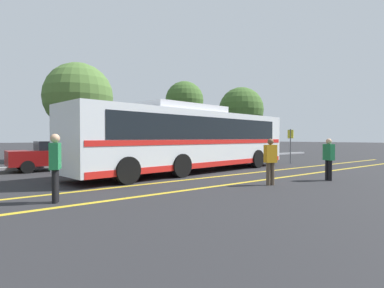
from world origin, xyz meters
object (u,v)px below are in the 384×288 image
Objects in this scene: parked_car_1 at (53,155)px; transit_bus at (192,138)px; pedestrian_2 at (329,157)px; bus_stop_sign at (290,142)px; pedestrian_0 at (270,159)px; pedestrian_1 at (55,163)px; tree_1 at (241,110)px; tree_2 at (79,97)px; tree_3 at (184,101)px.

transit_bus is at bearing -132.90° from parked_car_1.
bus_stop_sign is (5.79, 5.59, 0.49)m from pedestrian_2.
pedestrian_1 is at bearing 6.69° from pedestrian_0.
tree_1 reaches higher than parked_car_1.
parked_car_1 is 20.57m from tree_1.
tree_1 reaches higher than pedestrian_0.
transit_bus reaches higher than pedestrian_0.
tree_3 is (9.19, -0.60, 0.37)m from tree_2.
bus_stop_sign is at bearing 127.28° from pedestrian_1.
tree_1 reaches higher than bus_stop_sign.
tree_1 is at bearing -114.24° from pedestrian_0.
bus_stop_sign is (15.24, 3.30, 0.41)m from pedestrian_1.
bus_stop_sign reaches higher than pedestrian_0.
bus_stop_sign is at bearing 81.85° from transit_bus.
pedestrian_2 is at bearing 101.43° from pedestrian_1.
transit_bus is 11.34m from tree_2.
pedestrian_0 is at bearing -83.79° from tree_2.
tree_3 reaches higher than bus_stop_sign.
pedestrian_2 is at bearing 14.87° from transit_bus.
parked_car_1 is 14.33m from bus_stop_sign.
pedestrian_2 is 17.47m from tree_2.
bus_stop_sign is (8.11, -0.15, -0.25)m from transit_bus.
transit_bus is at bearing 42.76° from pedestrian_2.
pedestrian_1 is (-6.70, 1.61, 0.09)m from pedestrian_0.
tree_1 is (21.45, 13.41, 3.62)m from pedestrian_1.
tree_2 is (-16.46, 0.77, 0.03)m from tree_1.
pedestrian_1 is at bearing -109.37° from tree_2.
pedestrian_0 is at bearing -67.12° from bus_stop_sign.
tree_2 is (3.11, 5.77, 3.90)m from parked_car_1.
pedestrian_1 reaches higher than parked_car_1.
pedestrian_2 is 0.23× the size of tree_2.
pedestrian_0 is 0.93× the size of pedestrian_1.
pedestrian_1 is at bearing 97.22° from pedestrian_2.
pedestrian_1 reaches higher than pedestrian_2.
transit_bus is at bearing 140.89° from pedestrian_1.
transit_bus is 7.96m from pedestrian_1.
pedestrian_1 is at bearing -136.23° from tree_3.
tree_2 is (4.99, 14.18, 3.65)m from pedestrian_1.
transit_bus is 1.93× the size of tree_3.
tree_2 is at bearing -27.99° from parked_car_1.
pedestrian_0 is 17.43m from tree_3.
tree_1 is at bearing -75.32° from parked_car_1.
pedestrian_0 is (-0.43, -5.07, -0.74)m from transit_bus.
pedestrian_0 is 21.37m from tree_1.
pedestrian_1 is 0.25× the size of tree_2.
bus_stop_sign is 0.33× the size of tree_3.
tree_1 is at bearing 117.76° from transit_bus.
tree_3 is at bearing -3.71° from tree_2.
tree_2 is at bearing -63.57° from pedestrian_0.
tree_3 is (-7.27, 0.18, 0.40)m from tree_1.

